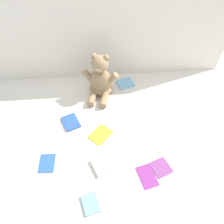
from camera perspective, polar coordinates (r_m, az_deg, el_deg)
ground_plane at (r=1.39m, az=0.53°, el=0.37°), size 3.20×3.20×0.00m
backdrop_drape at (r=1.46m, az=-0.81°, el=22.33°), size 1.65×0.03×0.78m
teddy_bear at (r=1.44m, az=-3.03°, el=8.32°), size 0.25×0.24×0.30m
book_case_0 at (r=1.57m, az=3.52°, el=7.55°), size 0.13×0.12×0.02m
book_case_1 at (r=1.15m, az=-3.25°, el=-14.01°), size 0.10×0.13×0.02m
book_case_2 at (r=1.34m, az=-10.77°, el=-2.64°), size 0.13×0.14×0.01m
book_case_3 at (r=1.18m, az=12.80°, el=-13.99°), size 0.12×0.12×0.01m
book_case_4 at (r=1.27m, az=-3.04°, el=-5.88°), size 0.16×0.16×0.01m
book_case_5 at (r=1.22m, az=-16.73°, el=-12.70°), size 0.08×0.11×0.01m
book_case_6 at (r=1.08m, az=-5.62°, el=-22.83°), size 0.09×0.11×0.01m
book_case_7 at (r=1.15m, az=9.24°, el=-16.31°), size 0.11×0.14×0.01m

